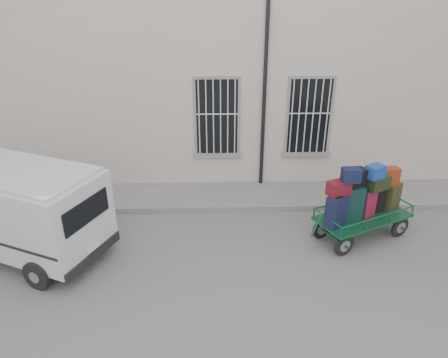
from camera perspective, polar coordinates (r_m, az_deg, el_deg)
name	(u,v)px	position (r m, az deg, el deg)	size (l,w,h in m)	color
ground	(235,239)	(9.99, 1.63, -8.60)	(80.00, 80.00, 0.00)	slate
building	(228,75)	(14.04, 0.52, 14.63)	(24.00, 5.15, 6.00)	beige
sidewalk	(231,196)	(11.85, 1.05, -2.41)	(24.00, 1.70, 0.15)	slate
luggage_cart	(363,201)	(10.11, 19.27, -2.96)	(2.72, 1.94, 2.01)	black
van	(13,205)	(10.14, -27.95, -3.24)	(4.57, 3.31, 2.14)	silver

